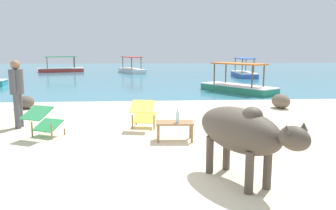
# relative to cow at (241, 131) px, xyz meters

# --- Properties ---
(sand_beach) EXTENTS (18.00, 14.00, 0.04)m
(sand_beach) POSITION_rel_cow_xyz_m (-1.07, 0.67, -0.76)
(sand_beach) COLOR beige
(sand_beach) RESTS_ON ground
(water_surface) EXTENTS (60.00, 36.00, 0.03)m
(water_surface) POSITION_rel_cow_xyz_m (-1.07, 22.67, -0.78)
(water_surface) COLOR teal
(water_surface) RESTS_ON ground
(cow) EXTENTS (1.22, 1.96, 1.12)m
(cow) POSITION_rel_cow_xyz_m (0.00, 0.00, 0.00)
(cow) COLOR #4C4238
(cow) RESTS_ON sand_beach
(low_bench_table) EXTENTS (0.78, 0.48, 0.39)m
(low_bench_table) POSITION_rel_cow_xyz_m (-0.71, 2.25, -0.41)
(low_bench_table) COLOR olive
(low_bench_table) RESTS_ON sand_beach
(bottle) EXTENTS (0.07, 0.07, 0.30)m
(bottle) POSITION_rel_cow_xyz_m (-0.67, 2.15, -0.23)
(bottle) COLOR #A3C6D1
(bottle) RESTS_ON low_bench_table
(deck_chair_near) EXTENTS (0.67, 0.85, 0.68)m
(deck_chair_near) POSITION_rel_cow_xyz_m (-1.36, 3.34, -0.35)
(deck_chair_near) COLOR olive
(deck_chair_near) RESTS_ON sand_beach
(deck_chair_far) EXTENTS (0.81, 0.92, 0.68)m
(deck_chair_far) POSITION_rel_cow_xyz_m (-3.49, 2.67, -0.35)
(deck_chair_far) COLOR olive
(deck_chair_far) RESTS_ON sand_beach
(person_standing) EXTENTS (0.32, 0.51, 1.62)m
(person_standing) POSITION_rel_cow_xyz_m (-4.35, 3.67, 0.21)
(person_standing) COLOR #4C4C51
(person_standing) RESTS_ON sand_beach
(shore_rock_large) EXTENTS (0.66, 0.79, 0.45)m
(shore_rock_large) POSITION_rel_cow_xyz_m (3.02, 5.84, -0.51)
(shore_rock_large) COLOR #6B5B4C
(shore_rock_large) RESTS_ON sand_beach
(shore_rock_medium) EXTENTS (0.81, 0.81, 0.41)m
(shore_rock_medium) POSITION_rel_cow_xyz_m (-5.11, 6.35, -0.53)
(shore_rock_medium) COLOR brown
(shore_rock_medium) RESTS_ON sand_beach
(boat_white) EXTENTS (2.45, 3.84, 1.29)m
(boat_white) POSITION_rel_cow_xyz_m (-2.32, 23.05, -0.49)
(boat_white) COLOR white
(boat_white) RESTS_ON water_surface
(boat_blue) EXTENTS (1.37, 3.73, 1.29)m
(boat_blue) POSITION_rel_cow_xyz_m (5.57, 18.38, -0.49)
(boat_blue) COLOR #3866B7
(boat_blue) RESTS_ON water_surface
(boat_red) EXTENTS (3.85, 2.09, 1.29)m
(boat_red) POSITION_rel_cow_xyz_m (-8.26, 24.37, -0.49)
(boat_red) COLOR #C63833
(boat_red) RESTS_ON water_surface
(boat_green) EXTENTS (2.99, 3.70, 1.29)m
(boat_green) POSITION_rel_cow_xyz_m (2.81, 10.10, -0.49)
(boat_green) COLOR #338E66
(boat_green) RESTS_ON water_surface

